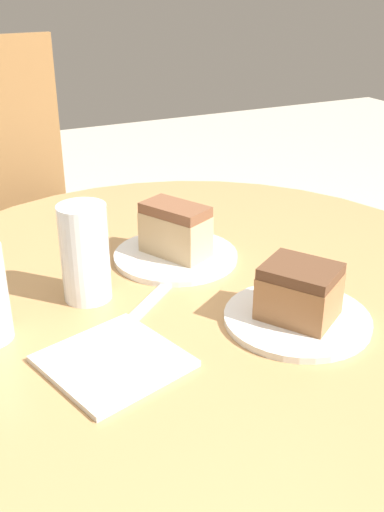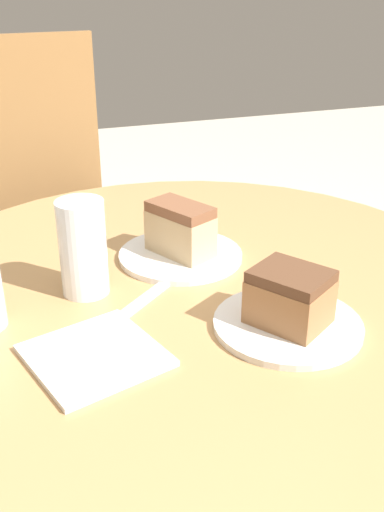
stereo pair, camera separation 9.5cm
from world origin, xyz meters
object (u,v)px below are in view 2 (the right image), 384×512
(plate_far, at_px, (288,324))
(glass_lemonade, at_px, (83,251))
(plate_near, at_px, (180,255))
(chair, at_px, (46,205))
(cake_slice_near, at_px, (180,229))
(cake_slice_far, at_px, (290,297))

(plate_far, distance_m, glass_lemonade, 0.32)
(plate_near, height_order, plate_far, same)
(chair, xyz_separation_m, plate_near, (0.14, -0.86, 0.19))
(plate_near, bearing_deg, plate_far, -75.89)
(plate_near, bearing_deg, glass_lemonade, -160.01)
(plate_near, xyz_separation_m, cake_slice_near, (0.00, 0.00, 0.05))
(chair, relative_size, cake_slice_near, 7.60)
(chair, bearing_deg, cake_slice_near, -85.95)
(plate_near, xyz_separation_m, plate_far, (0.07, -0.26, 0.00))
(plate_far, height_order, cake_slice_far, cake_slice_far)
(glass_lemonade, bearing_deg, cake_slice_far, -39.46)
(glass_lemonade, bearing_deg, plate_far, -39.46)
(cake_slice_near, height_order, cake_slice_far, cake_slice_near)
(plate_far, xyz_separation_m, cake_slice_far, (0.00, 0.00, 0.04))
(chair, distance_m, cake_slice_far, 1.17)
(cake_slice_near, distance_m, glass_lemonade, 0.19)
(plate_far, bearing_deg, cake_slice_far, 0.00)
(cake_slice_far, bearing_deg, cake_slice_near, 104.11)
(cake_slice_near, xyz_separation_m, cake_slice_far, (0.07, -0.26, -0.01))
(plate_far, distance_m, cake_slice_far, 0.04)
(cake_slice_near, xyz_separation_m, glass_lemonade, (-0.18, -0.06, 0.01))
(plate_near, xyz_separation_m, glass_lemonade, (-0.18, -0.06, 0.06))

